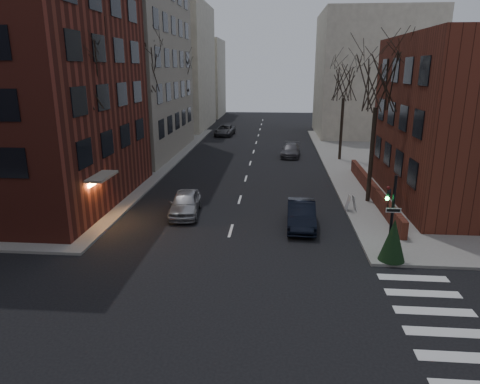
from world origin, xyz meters
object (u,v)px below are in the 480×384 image
tree_right_a (378,82)px  parked_sedan (301,214)px  tree_left_a (82,76)px  streetlamp_far (190,107)px  car_lane_far (225,130)px  sandwich_board (351,203)px  car_lane_gray (291,150)px  tree_left_b (144,68)px  tree_left_c (180,76)px  streetlamp_near (140,130)px  evergreen_shrub (393,240)px  car_lane_silver (185,203)px  tree_right_b (344,82)px  traffic_signal (390,221)px

tree_right_a → parked_sedan: (-4.80, -5.01, -7.28)m
tree_left_a → tree_right_a: tree_left_a is taller
streetlamp_far → car_lane_far: (3.61, 5.52, -3.54)m
sandwich_board → car_lane_gray: bearing=94.7°
tree_left_b → tree_left_c: 14.03m
tree_right_a → streetlamp_near: (-17.00, 4.00, -3.79)m
sandwich_board → car_lane_far: bearing=104.7°
car_lane_gray → evergreen_shrub: bearing=-75.3°
tree_left_c → car_lane_silver: bearing=-77.5°
tree_right_b → parked_sedan: bearing=-104.2°
tree_right_a → tree_right_b: bearing=90.0°
car_lane_silver → sandwich_board: (10.44, 1.24, -0.10)m
streetlamp_far → evergreen_shrub: 37.35m
tree_left_b → tree_right_a: (17.60, -8.00, -0.88)m
streetlamp_near → car_lane_gray: 17.26m
tree_left_a → traffic_signal: bearing=-16.6°
tree_right_a → sandwich_board: size_ratio=9.71×
streetlamp_far → sandwich_board: bearing=-59.4°
tree_right_b → streetlamp_near: size_ratio=1.46×
tree_left_b → car_lane_far: 23.41m
streetlamp_near → tree_right_b: bearing=30.5°
streetlamp_near → evergreen_shrub: (16.22, -13.50, -3.06)m
car_lane_silver → car_lane_gray: bearing=64.5°
parked_sedan → sandwich_board: parked_sedan is taller
sandwich_board → streetlamp_far: bearing=114.8°
tree_left_c → car_lane_gray: (12.78, -6.31, -7.37)m
parked_sedan → car_lane_silver: size_ratio=1.04×
tree_right_a → evergreen_shrub: (-0.78, -9.50, -6.85)m
tree_right_a → car_lane_silver: bearing=-164.0°
streetlamp_near → evergreen_shrub: size_ratio=3.07×
tree_left_a → tree_right_b: 25.19m
streetlamp_near → parked_sedan: size_ratio=1.38×
traffic_signal → sandwich_board: bearing=95.3°
tree_left_a → parked_sedan: size_ratio=2.26×
traffic_signal → car_lane_gray: bearing=99.1°
car_lane_gray → car_lane_far: (-8.57, 13.83, 0.04)m
traffic_signal → tree_right_b: 23.71m
tree_left_b → streetlamp_near: bearing=-81.5°
tree_left_b → car_lane_gray: tree_left_b is taller
tree_right_b → car_lane_silver: size_ratio=2.09×
tree_left_c → tree_right_b: size_ratio=1.06×
car_lane_far → sandwich_board: car_lane_far is taller
tree_left_b → tree_right_a: tree_left_b is taller
streetlamp_near → tree_left_b: bearing=98.5°
parked_sedan → traffic_signal: bearing=-43.9°
tree_right_a → parked_sedan: size_ratio=2.14×
streetlamp_far → parked_sedan: size_ratio=1.38×
tree_right_b → streetlamp_far: bearing=149.5°
tree_right_a → car_lane_silver: tree_right_a is taller
tree_right_a → car_lane_silver: 14.40m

